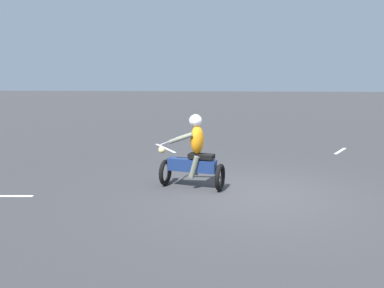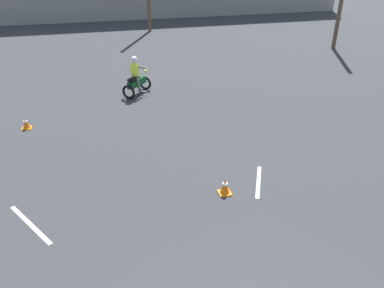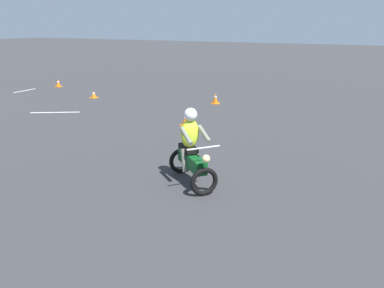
{
  "view_description": "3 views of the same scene",
  "coord_description": "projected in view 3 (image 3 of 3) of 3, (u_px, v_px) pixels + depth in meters",
  "views": [
    {
      "loc": [
        0.68,
        7.72,
        2.45
      ],
      "look_at": [
        1.36,
        -0.38,
        1.0
      ],
      "focal_mm": 35.0,
      "sensor_mm": 36.0,
      "label": 1
    },
    {
      "loc": [
        -1.59,
        -2.24,
        5.59
      ],
      "look_at": [
        0.8,
        6.35,
        0.9
      ],
      "focal_mm": 35.0,
      "sensor_mm": 36.0,
      "label": 2
    },
    {
      "loc": [
        6.91,
        16.5,
        3.33
      ],
      "look_at": [
        0.24,
        13.07,
        0.9
      ],
      "focal_mm": 35.0,
      "sensor_mm": 36.0,
      "label": 3
    }
  ],
  "objects": [
    {
      "name": "motorcycle_rider_background",
      "position": [
        191.0,
        151.0,
        7.97
      ],
      "size": [
        1.37,
        1.45,
        1.66
      ],
      "rotation": [
        0.0,
        0.0,
        5.57
      ],
      "color": "black",
      "rests_on": "ground"
    },
    {
      "name": "traffic_cone_near_right",
      "position": [
        58.0,
        83.0,
        20.46
      ],
      "size": [
        0.32,
        0.32,
        0.41
      ],
      "color": "orange",
      "rests_on": "ground"
    },
    {
      "name": "traffic_cone_mid_center",
      "position": [
        215.0,
        99.0,
        16.15
      ],
      "size": [
        0.32,
        0.32,
        0.45
      ],
      "color": "orange",
      "rests_on": "ground"
    },
    {
      "name": "traffic_cone_mid_left",
      "position": [
        94.0,
        95.0,
        17.41
      ],
      "size": [
        0.32,
        0.32,
        0.31
      ],
      "color": "orange",
      "rests_on": "ground"
    },
    {
      "name": "traffic_cone_far_right",
      "position": [
        186.0,
        120.0,
        12.71
      ],
      "size": [
        0.32,
        0.32,
        0.4
      ],
      "color": "orange",
      "rests_on": "ground"
    },
    {
      "name": "lane_stripe_nw",
      "position": [
        55.0,
        112.0,
        14.62
      ],
      "size": [
        1.06,
        1.67,
        0.01
      ],
      "primitive_type": "cube",
      "rotation": [
        0.0,
        0.0,
        3.68
      ],
      "color": "silver",
      "rests_on": "ground"
    },
    {
      "name": "lane_stripe_w",
      "position": [
        25.0,
        91.0,
        19.32
      ],
      "size": [
        1.4,
        0.12,
        0.01
      ],
      "primitive_type": "cube",
      "rotation": [
        0.0,
        0.0,
        4.73
      ],
      "color": "silver",
      "rests_on": "ground"
    }
  ]
}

